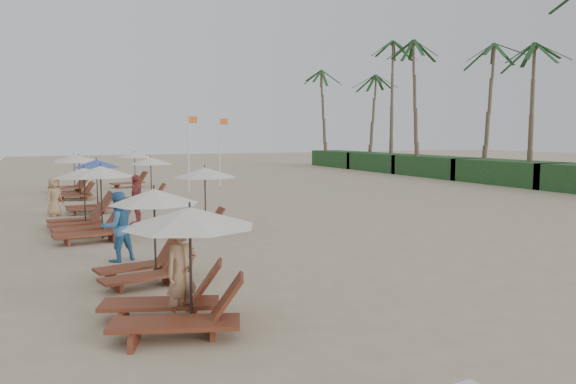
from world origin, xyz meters
name	(u,v)px	position (x,y,z in m)	size (l,w,h in m)	color
ground	(318,252)	(0.00, 0.00, 0.00)	(160.00, 160.00, 0.00)	tan
shrub_hedge	(509,172)	(22.00, 14.50, 0.80)	(3.20, 53.00, 1.60)	#193D1C
palm_row	(503,37)	(21.91, 15.40, 9.91)	(7.00, 52.00, 12.30)	brown
lounger_station_0	(175,271)	(-5.21, -4.65, 1.02)	(2.82, 2.67, 2.13)	brown
lounger_station_1	(145,237)	(-5.11, -1.24, 1.05)	(2.47, 2.08, 2.14)	brown
lounger_station_2	(92,208)	(-5.71, 4.79, 1.02)	(2.69, 2.23, 2.37)	brown
lounger_station_3	(78,199)	(-5.94, 7.28, 1.07)	(2.41, 2.07, 2.17)	brown
lounger_station_4	(92,187)	(-5.09, 11.42, 1.11)	(2.39, 2.03, 2.29)	brown
lounger_station_5	(75,175)	(-5.37, 17.02, 1.25)	(2.67, 2.46, 2.28)	brown
lounger_station_6	(70,174)	(-5.40, 21.16, 1.08)	(2.71, 2.51, 2.17)	brown
inland_station_0	(201,190)	(-2.06, 4.85, 1.46)	(2.56, 2.24, 2.22)	brown
inland_station_1	(147,175)	(-2.21, 14.23, 1.35)	(2.71, 2.24, 2.22)	brown
inland_station_2	(131,167)	(-1.64, 22.81, 1.29)	(2.87, 2.24, 2.22)	brown
beachgoer_near	(182,274)	(-5.04, -4.43, 0.90)	(0.65, 0.43, 1.80)	tan
beachgoer_mid_a	(117,227)	(-5.40, 1.19, 0.94)	(0.91, 0.71, 1.87)	teal
beachgoer_far_a	(137,200)	(-3.91, 7.15, 0.95)	(1.12, 0.46, 1.90)	#A94345
beachgoer_far_b	(54,197)	(-6.62, 10.89, 0.81)	(0.79, 0.52, 1.62)	tan
flag_pole_near	(189,148)	(1.08, 18.70, 2.55)	(0.59, 0.08, 4.62)	silver
flag_pole_far	(220,147)	(3.71, 20.94, 2.53)	(0.60, 0.08, 4.57)	silver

